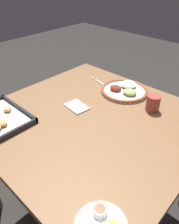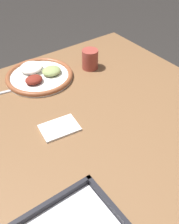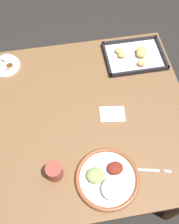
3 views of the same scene
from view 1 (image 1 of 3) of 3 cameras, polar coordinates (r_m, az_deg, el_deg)
The scene contains 6 objects.
ground_plane at distance 1.68m, azimuth 0.26°, elevation -23.16°, with size 8.00×8.00×0.00m, color #282623.
dining_table at distance 1.18m, azimuth 0.35°, elevation -5.91°, with size 1.04×1.00×0.77m.
dinner_plate at distance 1.34m, azimuth 9.16°, elevation 5.69°, with size 0.28×0.28×0.05m.
fork at distance 1.43m, azimuth 3.24°, elevation 7.43°, with size 0.22×0.06×0.00m.
drinking_cup at distance 1.19m, azimuth 16.27°, elevation 2.23°, with size 0.07×0.07×0.09m.
napkin at distance 1.19m, azimuth -3.37°, elevation 1.41°, with size 0.14×0.10×0.01m.
Camera 1 is at (-0.61, 0.66, 1.42)m, focal length 35.00 mm.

